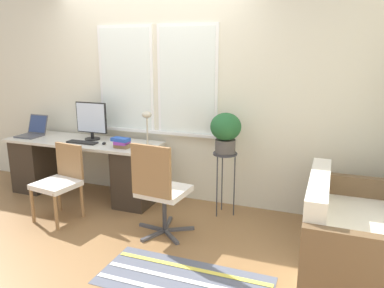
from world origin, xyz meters
name	(u,v)px	position (x,y,z in m)	size (l,w,h in m)	color
ground_plane	(129,214)	(0.00, 0.00, 0.00)	(14.00, 14.00, 0.00)	olive
wall_back_with_window	(154,89)	(0.00, 0.72, 1.35)	(9.00, 0.12, 2.70)	beige
desk	(84,166)	(-0.81, 0.32, 0.39)	(1.99, 0.64, 0.72)	beige
laptop	(33,132)	(-1.59, 0.31, 0.78)	(0.29, 0.34, 0.26)	#4C4C51
monitor	(91,120)	(-0.73, 0.41, 0.97)	(0.43, 0.19, 0.47)	black
keyboard	(82,142)	(-0.73, 0.20, 0.73)	(0.39, 0.12, 0.02)	black
mouse	(104,143)	(-0.44, 0.23, 0.74)	(0.04, 0.06, 0.03)	black
desk_lamp	(147,120)	(0.08, 0.36, 1.03)	(0.12, 0.12, 0.41)	#BCB299
book_stack	(122,143)	(-0.16, 0.18, 0.79)	(0.22, 0.17, 0.12)	olive
desk_chair_wooden	(60,180)	(-0.64, -0.34, 0.44)	(0.47, 0.48, 0.81)	olive
office_chair_swivel	(160,188)	(0.56, -0.32, 0.50)	(0.58, 0.59, 0.97)	#47474C
couch_loveseat	(348,239)	(2.29, -0.31, 0.29)	(0.76, 1.34, 0.80)	white
plant_stand	(225,161)	(1.01, 0.40, 0.63)	(0.27, 0.27, 0.72)	#333338
potted_plant	(226,130)	(1.01, 0.40, 0.98)	(0.33, 0.33, 0.44)	#514C47
floor_rug_striped	(184,280)	(1.07, -0.96, 0.00)	(1.41, 0.62, 0.01)	#565B6B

